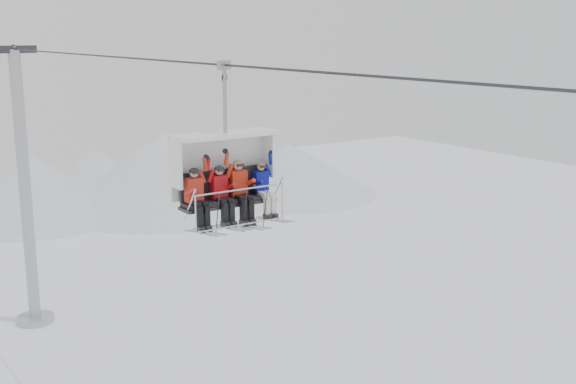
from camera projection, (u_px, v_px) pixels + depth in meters
lift_tower_right at (27, 209)px, 34.57m from camera, size 2.00×1.80×13.48m
haul_cable at (288, 70)px, 15.30m from camera, size 0.06×50.00×0.06m
chairlift_carrier at (223, 168)px, 18.14m from camera, size 2.71×1.17×3.98m
skier_far_left at (196, 196)px, 17.47m from camera, size 0.41×1.69×1.62m
skier_center_left at (221, 192)px, 17.86m from camera, size 0.40×1.69×1.59m
skier_center_right at (240, 188)px, 18.16m from camera, size 0.44×1.69×1.72m
skier_far_right at (263, 187)px, 18.55m from camera, size 0.38×1.69×1.53m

